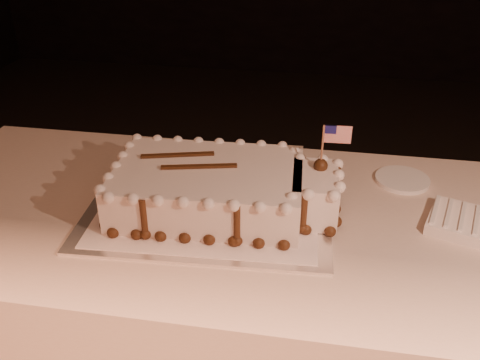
% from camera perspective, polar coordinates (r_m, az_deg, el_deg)
% --- Properties ---
extents(room_shell, '(6.10, 8.10, 2.90)m').
position_cam_1_polar(room_shell, '(0.54, 23.03, 17.29)').
color(room_shell, black).
rests_on(room_shell, ground).
extents(banquet_table, '(2.40, 0.80, 0.75)m').
position_cam_1_polar(banquet_table, '(1.59, 11.49, -15.97)').
color(banquet_table, beige).
rests_on(banquet_table, ground).
extents(cake_board, '(0.64, 0.49, 0.01)m').
position_cam_1_polar(cake_board, '(1.37, -3.29, -3.01)').
color(cake_board, white).
rests_on(cake_board, banquet_table).
extents(doily, '(0.57, 0.45, 0.00)m').
position_cam_1_polar(doily, '(1.37, -3.30, -2.84)').
color(doily, white).
rests_on(doily, cake_board).
extents(sheet_cake, '(0.59, 0.36, 0.23)m').
position_cam_1_polar(sheet_cake, '(1.34, -1.99, -0.89)').
color(sheet_cake, white).
rests_on(sheet_cake, doily).
extents(napkin_stack, '(0.25, 0.21, 0.03)m').
position_cam_1_polar(napkin_stack, '(1.41, 23.80, -4.43)').
color(napkin_stack, white).
rests_on(napkin_stack, banquet_table).
extents(side_plate, '(0.15, 0.15, 0.01)m').
position_cam_1_polar(side_plate, '(1.56, 16.93, 0.03)').
color(side_plate, white).
rests_on(side_plate, banquet_table).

